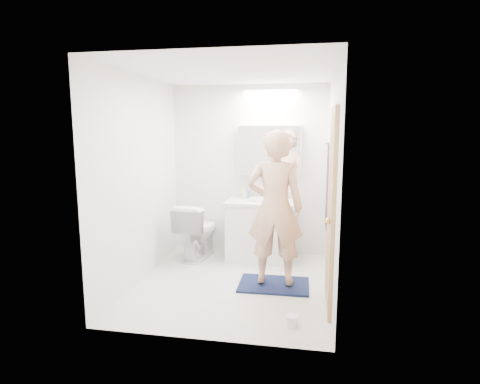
% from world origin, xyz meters
% --- Properties ---
extents(floor, '(2.50, 2.50, 0.00)m').
position_xyz_m(floor, '(0.00, 0.00, 0.00)').
color(floor, silver).
rests_on(floor, ground).
extents(ceiling, '(2.50, 2.50, 0.00)m').
position_xyz_m(ceiling, '(0.00, 0.00, 2.40)').
color(ceiling, white).
rests_on(ceiling, floor).
extents(wall_back, '(2.50, 0.00, 2.50)m').
position_xyz_m(wall_back, '(0.00, 1.25, 1.20)').
color(wall_back, white).
rests_on(wall_back, floor).
extents(wall_front, '(2.50, 0.00, 2.50)m').
position_xyz_m(wall_front, '(0.00, -1.25, 1.20)').
color(wall_front, white).
rests_on(wall_front, floor).
extents(wall_left, '(0.00, 2.50, 2.50)m').
position_xyz_m(wall_left, '(-1.10, 0.00, 1.20)').
color(wall_left, white).
rests_on(wall_left, floor).
extents(wall_right, '(0.00, 2.50, 2.50)m').
position_xyz_m(wall_right, '(1.10, 0.00, 1.20)').
color(wall_right, white).
rests_on(wall_right, floor).
extents(vanity_cabinet, '(0.90, 0.55, 0.78)m').
position_xyz_m(vanity_cabinet, '(0.21, 0.96, 0.39)').
color(vanity_cabinet, white).
rests_on(vanity_cabinet, floor).
extents(countertop, '(0.95, 0.58, 0.04)m').
position_xyz_m(countertop, '(0.21, 0.96, 0.80)').
color(countertop, white).
rests_on(countertop, vanity_cabinet).
extents(sink_basin, '(0.36, 0.36, 0.03)m').
position_xyz_m(sink_basin, '(0.21, 0.99, 0.84)').
color(sink_basin, silver).
rests_on(sink_basin, countertop).
extents(faucet, '(0.02, 0.02, 0.16)m').
position_xyz_m(faucet, '(0.21, 1.19, 0.90)').
color(faucet, silver).
rests_on(faucet, countertop).
extents(medicine_cabinet, '(0.88, 0.14, 0.70)m').
position_xyz_m(medicine_cabinet, '(0.30, 1.18, 1.50)').
color(medicine_cabinet, white).
rests_on(medicine_cabinet, wall_back).
extents(mirror_panel, '(0.84, 0.01, 0.66)m').
position_xyz_m(mirror_panel, '(0.30, 1.10, 1.50)').
color(mirror_panel, silver).
rests_on(mirror_panel, medicine_cabinet).
extents(toilet, '(0.56, 0.83, 0.78)m').
position_xyz_m(toilet, '(-0.66, 0.85, 0.39)').
color(toilet, white).
rests_on(toilet, floor).
extents(bath_rug, '(0.81, 0.56, 0.02)m').
position_xyz_m(bath_rug, '(0.49, 0.03, 0.01)').
color(bath_rug, '#13193B').
rests_on(bath_rug, floor).
extents(person, '(0.64, 0.43, 1.74)m').
position_xyz_m(person, '(0.49, 0.03, 0.92)').
color(person, tan).
rests_on(person, bath_rug).
extents(door, '(0.04, 0.80, 2.00)m').
position_xyz_m(door, '(1.08, -0.35, 1.00)').
color(door, tan).
rests_on(door, wall_right).
extents(door_knob, '(0.06, 0.06, 0.06)m').
position_xyz_m(door_knob, '(1.04, -0.65, 0.95)').
color(door_knob, gold).
rests_on(door_knob, door).
extents(towel, '(0.02, 0.42, 1.00)m').
position_xyz_m(towel, '(1.08, 0.55, 1.10)').
color(towel, '#121B3A').
rests_on(towel, wall_right).
extents(towel_hook, '(0.07, 0.02, 0.02)m').
position_xyz_m(towel_hook, '(1.07, 0.55, 1.62)').
color(towel_hook, silver).
rests_on(towel_hook, wall_right).
extents(soap_bottle_a, '(0.10, 0.10, 0.20)m').
position_xyz_m(soap_bottle_a, '(-0.04, 1.11, 0.92)').
color(soap_bottle_a, '#D3C589').
rests_on(soap_bottle_a, countertop).
extents(soap_bottle_b, '(0.09, 0.10, 0.16)m').
position_xyz_m(soap_bottle_b, '(-0.01, 1.15, 0.90)').
color(soap_bottle_b, '#5B92C4').
rests_on(soap_bottle_b, countertop).
extents(toothbrush_cup, '(0.12, 0.12, 0.09)m').
position_xyz_m(toothbrush_cup, '(0.41, 1.12, 0.86)').
color(toothbrush_cup, '#466ED4').
rests_on(toothbrush_cup, countertop).
extents(toilet_paper_roll, '(0.11, 0.11, 0.10)m').
position_xyz_m(toilet_paper_roll, '(0.74, -0.87, 0.05)').
color(toilet_paper_roll, white).
rests_on(toilet_paper_roll, floor).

